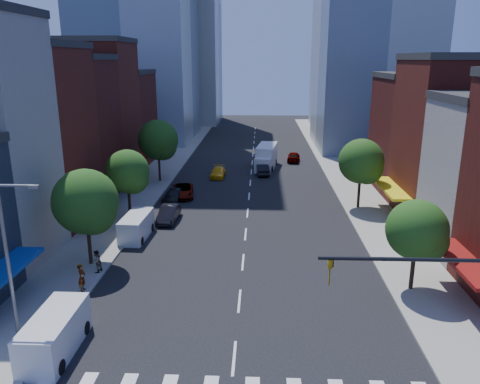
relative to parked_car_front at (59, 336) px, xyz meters
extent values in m
plane|color=black|center=(9.50, -0.51, -0.69)|extent=(220.00, 220.00, 0.00)
cube|color=gray|center=(-3.00, 39.49, -0.62)|extent=(5.00, 120.00, 0.15)
cube|color=gray|center=(22.00, 39.49, -0.62)|extent=(5.00, 120.00, 0.15)
cube|color=maroon|center=(-11.50, 19.99, 7.31)|extent=(12.00, 9.00, 16.00)
cube|color=#4F1813|center=(-11.50, 28.49, 6.81)|extent=(12.00, 8.00, 15.00)
cube|color=maroon|center=(-11.50, 36.99, 7.81)|extent=(12.00, 9.00, 17.00)
cube|color=#4F1813|center=(-11.50, 46.49, 5.81)|extent=(12.00, 10.00, 13.00)
cube|color=maroon|center=(30.50, 23.49, 6.81)|extent=(12.00, 10.00, 15.00)
cube|color=#4F1813|center=(30.50, 33.49, 5.81)|extent=(12.00, 10.00, 13.00)
cube|color=#9EA5AD|center=(-8.50, 94.49, 27.31)|extent=(18.00, 18.00, 56.00)
cylinder|color=black|center=(16.50, -5.01, 7.06)|extent=(7.00, 0.16, 0.16)
imported|color=gold|center=(13.50, -5.01, 6.46)|extent=(0.22, 0.18, 1.10)
cylinder|color=slate|center=(-2.50, 0.49, 3.96)|extent=(0.20, 0.20, 9.00)
cylinder|color=slate|center=(-1.50, 0.49, 8.26)|extent=(2.00, 0.14, 0.14)
cube|color=slate|center=(-0.60, 0.49, 8.21)|extent=(0.50, 0.25, 0.18)
cylinder|color=black|center=(-2.00, 10.49, 1.42)|extent=(0.28, 0.28, 3.92)
sphere|color=#1E4213|center=(-2.00, 10.49, 4.36)|extent=(4.80, 4.80, 4.80)
sphere|color=#1E4213|center=(-1.40, 10.19, 3.66)|extent=(3.36, 3.36, 3.36)
cylinder|color=black|center=(-2.00, 21.49, 1.28)|extent=(0.28, 0.28, 3.64)
sphere|color=#1E4213|center=(-2.00, 21.49, 4.01)|extent=(4.20, 4.20, 4.20)
sphere|color=#1E4213|center=(-1.40, 21.19, 3.36)|extent=(2.94, 2.94, 2.94)
cylinder|color=black|center=(-2.00, 35.49, 1.56)|extent=(0.28, 0.28, 4.20)
sphere|color=#1E4213|center=(-2.00, 35.49, 4.71)|extent=(5.00, 5.00, 5.00)
sphere|color=#1E4213|center=(-1.40, 35.19, 3.96)|extent=(3.50, 3.50, 3.50)
cylinder|color=black|center=(21.00, 7.49, 1.14)|extent=(0.28, 0.28, 3.36)
sphere|color=#1E4213|center=(21.00, 7.49, 3.66)|extent=(4.00, 4.00, 4.00)
sphere|color=#1E4213|center=(21.60, 7.19, 3.06)|extent=(2.80, 2.80, 2.80)
cylinder|color=black|center=(21.00, 25.49, 1.42)|extent=(0.28, 0.28, 3.92)
sphere|color=#1E4213|center=(21.00, 25.49, 4.36)|extent=(4.60, 4.60, 4.60)
sphere|color=#1E4213|center=(21.60, 25.19, 3.66)|extent=(3.22, 3.22, 3.22)
imported|color=silver|center=(0.00, 0.00, 0.00)|extent=(1.77, 4.11, 1.38)
imported|color=black|center=(2.00, 20.73, 0.06)|extent=(1.69, 4.57, 1.50)
imported|color=#999999|center=(2.00, 28.98, 0.00)|extent=(2.93, 5.24, 1.39)
imported|color=black|center=(1.23, 27.29, -0.05)|extent=(2.16, 4.58, 1.29)
cube|color=silver|center=(0.00, -0.39, 0.39)|extent=(2.08, 5.17, 2.17)
cube|color=black|center=(0.01, -2.36, 0.70)|extent=(1.92, 1.04, 0.93)
cylinder|color=black|center=(-0.92, -2.15, -0.33)|extent=(0.26, 0.79, 0.79)
cylinder|color=black|center=(0.94, -2.15, -0.33)|extent=(0.26, 0.79, 0.79)
cylinder|color=black|center=(-0.94, 1.36, -0.33)|extent=(0.26, 0.79, 0.79)
cylinder|color=black|center=(0.92, 1.37, -0.33)|extent=(0.26, 0.79, 0.79)
cube|color=silver|center=(0.00, 16.30, 0.32)|extent=(2.10, 4.88, 2.02)
cube|color=black|center=(-0.07, 14.47, 0.61)|extent=(1.82, 1.03, 0.87)
cylinder|color=black|center=(-0.93, 14.69, -0.35)|extent=(0.27, 0.74, 0.73)
cylinder|color=black|center=(0.81, 14.63, -0.35)|extent=(0.27, 0.74, 0.73)
cylinder|color=black|center=(-0.81, 17.97, -0.35)|extent=(0.27, 0.74, 0.73)
cylinder|color=black|center=(0.93, 17.90, -0.35)|extent=(0.27, 0.74, 0.73)
imported|color=#E5AA0C|center=(5.16, 38.32, -0.05)|extent=(1.86, 4.44, 1.28)
imported|color=black|center=(11.00, 39.96, 0.04)|extent=(2.05, 4.60, 1.47)
imported|color=#999999|center=(15.79, 48.65, 0.06)|extent=(2.28, 4.58, 1.50)
cube|color=silver|center=(11.64, 44.54, 0.92)|extent=(3.29, 6.83, 3.23)
cube|color=silver|center=(11.12, 40.74, 0.42)|extent=(2.45, 2.10, 2.02)
cylinder|color=black|center=(10.13, 41.69, -0.24)|extent=(0.42, 0.94, 0.91)
cylinder|color=black|center=(12.33, 41.39, -0.24)|extent=(0.42, 0.94, 0.91)
cylinder|color=black|center=(10.74, 46.19, -0.24)|extent=(0.42, 0.94, 0.91)
cylinder|color=black|center=(12.94, 45.89, -0.24)|extent=(0.42, 0.94, 0.91)
imported|color=#999999|center=(-1.00, 6.13, 0.42)|extent=(0.51, 0.74, 1.93)
imported|color=#999999|center=(-1.00, 8.98, 0.29)|extent=(0.87, 0.98, 1.66)
camera|label=1|loc=(10.75, -21.61, 14.37)|focal=35.00mm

